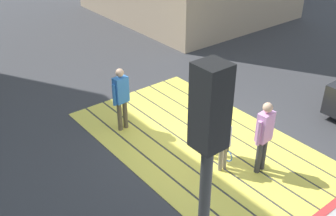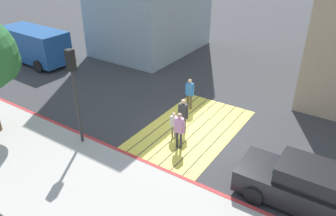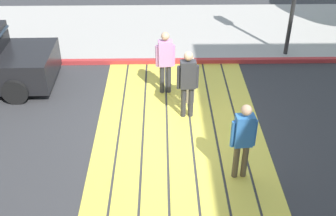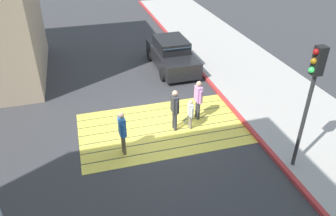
{
  "view_description": "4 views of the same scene",
  "coord_description": "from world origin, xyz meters",
  "views": [
    {
      "loc": [
        -5.77,
        5.58,
        5.58
      ],
      "look_at": [
        0.1,
        0.92,
        1.25
      ],
      "focal_mm": 42.91,
      "sensor_mm": 36.0,
      "label": 1
    },
    {
      "loc": [
        -11.33,
        -6.23,
        8.12
      ],
      "look_at": [
        -0.63,
        0.9,
        1.15
      ],
      "focal_mm": 34.82,
      "sensor_mm": 36.0,
      "label": 2
    },
    {
      "loc": [
        7.86,
        -0.39,
        5.68
      ],
      "look_at": [
        0.61,
        -0.26,
        0.93
      ],
      "focal_mm": 44.59,
      "sensor_mm": 36.0,
      "label": 3
    },
    {
      "loc": [
        2.72,
        10.39,
        7.45
      ],
      "look_at": [
        -0.22,
        0.07,
        0.92
      ],
      "focal_mm": 35.48,
      "sensor_mm": 36.0,
      "label": 4
    }
  ],
  "objects": [
    {
      "name": "pedestrian_child_with_racket",
      "position": [
        -1.04,
        0.31,
        0.72
      ],
      "size": [
        0.28,
        0.39,
        1.28
      ],
      "color": "gray",
      "rests_on": "ground"
    },
    {
      "name": "pedestrian_adult_trailing",
      "position": [
        -1.58,
        -0.29,
        0.99
      ],
      "size": [
        0.25,
        0.5,
        1.69
      ],
      "color": "#333338",
      "rests_on": "ground"
    },
    {
      "name": "pedestrian_adult_side",
      "position": [
        -0.45,
        0.21,
        0.99
      ],
      "size": [
        0.24,
        0.5,
        1.7
      ],
      "color": "#333338",
      "rests_on": "ground"
    },
    {
      "name": "ground_plane",
      "position": [
        0.0,
        0.0,
        0.0
      ],
      "size": [
        120.0,
        120.0,
        0.0
      ],
      "primitive_type": "plane",
      "color": "#38383A"
    },
    {
      "name": "crosswalk_stripes",
      "position": [
        0.0,
        -0.0,
        0.01
      ],
      "size": [
        6.4,
        3.8,
        0.01
      ],
      "color": "#EAD64C",
      "rests_on": "ground"
    },
    {
      "name": "curb_painted",
      "position": [
        -3.25,
        0.0,
        0.07
      ],
      "size": [
        0.16,
        40.0,
        0.13
      ],
      "primitive_type": "cube",
      "color": "#BC3333",
      "rests_on": "ground"
    },
    {
      "name": "traffic_light_corner",
      "position": [
        -3.58,
        3.38,
        3.04
      ],
      "size": [
        0.39,
        0.28,
        4.24
      ],
      "color": "#2D2D2D",
      "rests_on": "ground"
    },
    {
      "name": "sidewalk_west",
      "position": [
        -5.6,
        0.0,
        0.06
      ],
      "size": [
        4.8,
        40.0,
        0.12
      ],
      "primitive_type": "cube",
      "color": "#ADA8A0",
      "rests_on": "ground"
    },
    {
      "name": "pedestrian_adult_lead",
      "position": [
        1.68,
        1.12,
        0.97
      ],
      "size": [
        0.24,
        0.49,
        1.67
      ],
      "color": "brown",
      "rests_on": "ground"
    },
    {
      "name": "car_parked_near_curb",
      "position": [
        -2.0,
        -5.42,
        0.73
      ],
      "size": [
        2.03,
        4.33,
        1.57
      ],
      "color": "black",
      "rests_on": "ground"
    }
  ]
}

